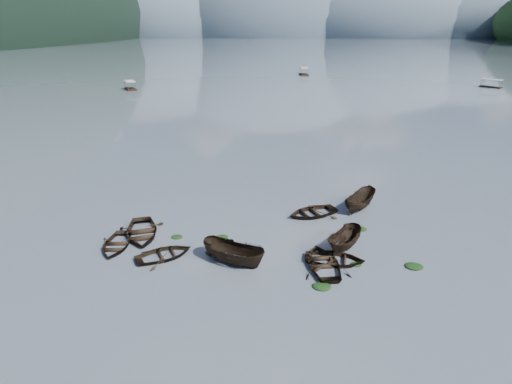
# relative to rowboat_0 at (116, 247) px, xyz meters

# --- Properties ---
(ground_plane) EXTENTS (2400.00, 2400.00, 0.00)m
(ground_plane) POSITION_rel_rowboat_0_xyz_m (9.57, -5.18, 0.00)
(ground_plane) COLOR #4F5863
(haze_mtn_a) EXTENTS (520.00, 520.00, 280.00)m
(haze_mtn_a) POSITION_rel_rowboat_0_xyz_m (-250.43, 894.82, 0.00)
(haze_mtn_a) COLOR #475666
(haze_mtn_a) RESTS_ON ground
(haze_mtn_b) EXTENTS (520.00, 520.00, 340.00)m
(haze_mtn_b) POSITION_rel_rowboat_0_xyz_m (-50.43, 894.82, 0.00)
(haze_mtn_b) COLOR #475666
(haze_mtn_b) RESTS_ON ground
(haze_mtn_c) EXTENTS (520.00, 520.00, 260.00)m
(haze_mtn_c) POSITION_rel_rowboat_0_xyz_m (149.57, 894.82, 0.00)
(haze_mtn_c) COLOR #475666
(haze_mtn_c) RESTS_ON ground
(haze_mtn_d) EXTENTS (520.00, 520.00, 220.00)m
(haze_mtn_d) POSITION_rel_rowboat_0_xyz_m (329.57, 894.82, 0.00)
(haze_mtn_d) COLOR #475666
(haze_mtn_d) RESTS_ON ground
(rowboat_0) EXTENTS (3.34, 4.32, 0.83)m
(rowboat_0) POSITION_rel_rowboat_0_xyz_m (0.00, 0.00, 0.00)
(rowboat_0) COLOR black
(rowboat_0) RESTS_ON ground
(rowboat_1) EXTENTS (4.84, 4.54, 0.82)m
(rowboat_1) POSITION_rel_rowboat_0_xyz_m (3.95, -0.97, 0.00)
(rowboat_1) COLOR black
(rowboat_1) RESTS_ON ground
(rowboat_2) EXTENTS (5.10, 3.52, 1.84)m
(rowboat_2) POSITION_rel_rowboat_0_xyz_m (8.92, -1.23, 0.00)
(rowboat_2) COLOR black
(rowboat_2) RESTS_ON ground
(rowboat_3) EXTENTS (3.98, 4.95, 0.91)m
(rowboat_3) POSITION_rel_rowboat_0_xyz_m (14.98, -0.93, 0.00)
(rowboat_3) COLOR black
(rowboat_3) RESTS_ON ground
(rowboat_4) EXTENTS (4.27, 3.20, 0.84)m
(rowboat_4) POSITION_rel_rowboat_0_xyz_m (15.78, -0.35, 0.00)
(rowboat_4) COLOR black
(rowboat_4) RESTS_ON ground
(rowboat_5) EXTENTS (3.50, 4.43, 1.63)m
(rowboat_5) POSITION_rel_rowboat_0_xyz_m (16.59, 1.58, 0.00)
(rowboat_5) COLOR black
(rowboat_5) RESTS_ON ground
(rowboat_6) EXTENTS (5.08, 5.87, 1.02)m
(rowboat_6) POSITION_rel_rowboat_0_xyz_m (1.21, 1.89, 0.00)
(rowboat_6) COLOR black
(rowboat_6) RESTS_ON ground
(rowboat_7) EXTENTS (5.47, 4.99, 0.93)m
(rowboat_7) POSITION_rel_rowboat_0_xyz_m (14.40, 7.01, 0.00)
(rowboat_7) COLOR black
(rowboat_7) RESTS_ON ground
(rowboat_8) EXTENTS (3.89, 4.76, 1.76)m
(rowboat_8) POSITION_rel_rowboat_0_xyz_m (18.57, 8.81, 0.00)
(rowboat_8) COLOR black
(rowboat_8) RESTS_ON ground
(weed_clump_0) EXTENTS (0.94, 0.77, 0.21)m
(weed_clump_0) POSITION_rel_rowboat_0_xyz_m (7.14, -0.08, 0.00)
(weed_clump_0) COLOR black
(weed_clump_0) RESTS_ON ground
(weed_clump_1) EXTENTS (0.95, 0.76, 0.21)m
(weed_clump_1) POSITION_rel_rowboat_0_xyz_m (7.45, 2.23, 0.00)
(weed_clump_1) COLOR black
(weed_clump_1) RESTS_ON ground
(weed_clump_2) EXTENTS (1.17, 0.94, 0.25)m
(weed_clump_2) POSITION_rel_rowboat_0_xyz_m (14.77, -3.34, 0.00)
(weed_clump_2) COLOR black
(weed_clump_2) RESTS_ON ground
(weed_clump_3) EXTENTS (0.77, 0.65, 0.17)m
(weed_clump_3) POSITION_rel_rowboat_0_xyz_m (17.17, -0.54, 0.00)
(weed_clump_3) COLOR black
(weed_clump_3) RESTS_ON ground
(weed_clump_4) EXTENTS (1.22, 0.97, 0.25)m
(weed_clump_4) POSITION_rel_rowboat_0_xyz_m (21.02, -0.39, 0.00)
(weed_clump_4) COLOR black
(weed_clump_4) RESTS_ON ground
(weed_clump_5) EXTENTS (0.91, 0.73, 0.19)m
(weed_clump_5) POSITION_rel_rowboat_0_xyz_m (4.00, 1.88, 0.00)
(weed_clump_5) COLOR black
(weed_clump_5) RESTS_ON ground
(weed_clump_6) EXTENTS (0.91, 0.76, 0.19)m
(weed_clump_6) POSITION_rel_rowboat_0_xyz_m (7.50, 0.60, 0.00)
(weed_clump_6) COLOR black
(weed_clump_6) RESTS_ON ground
(weed_clump_7) EXTENTS (1.04, 0.83, 0.23)m
(weed_clump_7) POSITION_rel_rowboat_0_xyz_m (18.16, 4.75, 0.00)
(weed_clump_7) COLOR black
(weed_clump_7) RESTS_ON ground
(pontoon_left) EXTENTS (4.92, 5.93, 2.13)m
(pontoon_left) POSITION_rel_rowboat_0_xyz_m (-31.00, 77.82, 0.00)
(pontoon_left) COLOR black
(pontoon_left) RESTS_ON ground
(pontoon_centre) EXTENTS (3.49, 6.40, 2.33)m
(pontoon_centre) POSITION_rel_rowboat_0_xyz_m (13.95, 118.16, 0.00)
(pontoon_centre) COLOR black
(pontoon_centre) RESTS_ON ground
(pontoon_right) EXTENTS (5.45, 5.17, 2.04)m
(pontoon_right) POSITION_rel_rowboat_0_xyz_m (64.10, 92.45, 0.00)
(pontoon_right) COLOR black
(pontoon_right) RESTS_ON ground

